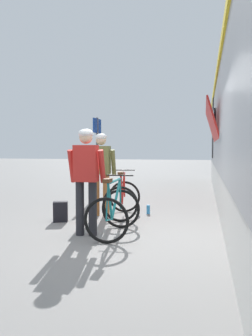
{
  "coord_description": "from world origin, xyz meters",
  "views": [
    {
      "loc": [
        1.14,
        -5.21,
        1.43
      ],
      "look_at": [
        -0.42,
        1.37,
        1.05
      ],
      "focal_mm": 35.62,
      "sensor_mm": 36.0,
      "label": 1
    }
  ],
  "objects_px": {
    "cyclist_near_in_olive": "(101,167)",
    "cyclist_far_in_red": "(86,172)",
    "backpack_on_platform": "(61,212)",
    "water_bottle_near_the_bikes": "(148,209)",
    "bicycle_far_teal": "(114,211)",
    "platform_sign_post": "(97,143)",
    "bicycle_near_red": "(123,198)"
  },
  "relations": [
    {
      "from": "cyclist_near_in_olive",
      "to": "cyclist_far_in_red",
      "type": "relative_size",
      "value": 1.0
    },
    {
      "from": "water_bottle_near_the_bikes",
      "to": "platform_sign_post",
      "type": "xyz_separation_m",
      "value": [
        -2.03,
        2.58,
        1.52
      ]
    },
    {
      "from": "bicycle_near_red",
      "to": "bicycle_far_teal",
      "type": "relative_size",
      "value": 1.07
    },
    {
      "from": "bicycle_near_red",
      "to": "water_bottle_near_the_bikes",
      "type": "distance_m",
      "value": 0.72
    },
    {
      "from": "cyclist_far_in_red",
      "to": "platform_sign_post",
      "type": "height_order",
      "value": "platform_sign_post"
    },
    {
      "from": "cyclist_near_in_olive",
      "to": "bicycle_far_teal",
      "type": "xyz_separation_m",
      "value": [
        0.7,
        -1.52,
        -0.65
      ]
    },
    {
      "from": "bicycle_near_red",
      "to": "bicycle_far_teal",
      "type": "height_order",
      "value": "same"
    },
    {
      "from": "platform_sign_post",
      "to": "backpack_on_platform",
      "type": "bearing_deg",
      "value": -82.81
    },
    {
      "from": "cyclist_near_in_olive",
      "to": "water_bottle_near_the_bikes",
      "type": "bearing_deg",
      "value": 24.72
    },
    {
      "from": "cyclist_far_in_red",
      "to": "backpack_on_platform",
      "type": "relative_size",
      "value": 4.4
    },
    {
      "from": "water_bottle_near_the_bikes",
      "to": "platform_sign_post",
      "type": "distance_m",
      "value": 3.63
    },
    {
      "from": "bicycle_far_teal",
      "to": "backpack_on_platform",
      "type": "distance_m",
      "value": 1.53
    },
    {
      "from": "cyclist_near_in_olive",
      "to": "cyclist_far_in_red",
      "type": "height_order",
      "value": "same"
    },
    {
      "from": "cyclist_near_in_olive",
      "to": "platform_sign_post",
      "type": "relative_size",
      "value": 0.73
    },
    {
      "from": "platform_sign_post",
      "to": "cyclist_far_in_red",
      "type": "bearing_deg",
      "value": -73.93
    },
    {
      "from": "cyclist_near_in_olive",
      "to": "water_bottle_near_the_bikes",
      "type": "xyz_separation_m",
      "value": [
        0.95,
        0.44,
        -0.96
      ]
    },
    {
      "from": "cyclist_near_in_olive",
      "to": "backpack_on_platform",
      "type": "distance_m",
      "value": 1.29
    },
    {
      "from": "bicycle_near_red",
      "to": "backpack_on_platform",
      "type": "height_order",
      "value": "bicycle_near_red"
    },
    {
      "from": "cyclist_near_in_olive",
      "to": "cyclist_far_in_red",
      "type": "bearing_deg",
      "value": -81.05
    },
    {
      "from": "cyclist_near_in_olive",
      "to": "water_bottle_near_the_bikes",
      "type": "relative_size",
      "value": 8.95
    },
    {
      "from": "cyclist_far_in_red",
      "to": "bicycle_far_teal",
      "type": "distance_m",
      "value": 0.8
    },
    {
      "from": "bicycle_near_red",
      "to": "bicycle_far_teal",
      "type": "xyz_separation_m",
      "value": [
        0.23,
        -1.5,
        -0.0
      ]
    },
    {
      "from": "cyclist_near_in_olive",
      "to": "bicycle_far_teal",
      "type": "distance_m",
      "value": 1.8
    },
    {
      "from": "cyclist_near_in_olive",
      "to": "backpack_on_platform",
      "type": "xyz_separation_m",
      "value": [
        -0.61,
        -0.75,
        -0.85
      ]
    },
    {
      "from": "water_bottle_near_the_bikes",
      "to": "cyclist_far_in_red",
      "type": "bearing_deg",
      "value": -108.6
    },
    {
      "from": "cyclist_far_in_red",
      "to": "backpack_on_platform",
      "type": "bearing_deg",
      "value": 134.63
    },
    {
      "from": "bicycle_far_teal",
      "to": "platform_sign_post",
      "type": "height_order",
      "value": "platform_sign_post"
    },
    {
      "from": "bicycle_far_teal",
      "to": "water_bottle_near_the_bikes",
      "type": "distance_m",
      "value": 2.0
    },
    {
      "from": "cyclist_far_in_red",
      "to": "backpack_on_platform",
      "type": "height_order",
      "value": "cyclist_far_in_red"
    },
    {
      "from": "backpack_on_platform",
      "to": "cyclist_near_in_olive",
      "type": "bearing_deg",
      "value": 30.11
    },
    {
      "from": "bicycle_near_red",
      "to": "water_bottle_near_the_bikes",
      "type": "xyz_separation_m",
      "value": [
        0.48,
        0.46,
        -0.3
      ]
    },
    {
      "from": "cyclist_far_in_red",
      "to": "bicycle_far_teal",
      "type": "height_order",
      "value": "cyclist_far_in_red"
    }
  ]
}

